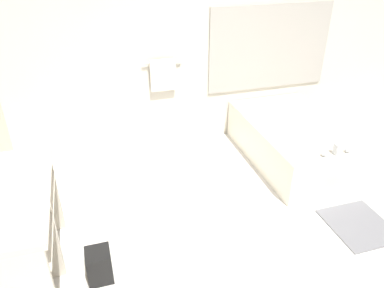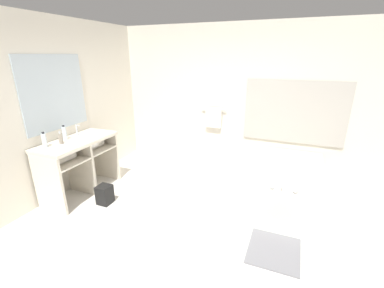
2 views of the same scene
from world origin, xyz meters
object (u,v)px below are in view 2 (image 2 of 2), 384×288
bathtub (285,181)px  soap_dispenser (61,138)px  water_bottle_1 (64,133)px  water_bottle_2 (44,140)px  waste_bin (105,195)px

bathtub → soap_dispenser: (-3.12, -1.32, 0.72)m
water_bottle_1 → water_bottle_2: 0.36m
water_bottle_2 → waste_bin: (0.70, 0.28, -0.87)m
water_bottle_1 → bathtub: bearing=19.8°
waste_bin → bathtub: bearing=26.2°
water_bottle_1 → water_bottle_2: water_bottle_1 is taller
water_bottle_1 → waste_bin: water_bottle_1 is taller
water_bottle_2 → waste_bin: size_ratio=0.77×
water_bottle_1 → waste_bin: bearing=-6.1°
bathtub → waste_bin: bathtub is taller
water_bottle_1 → water_bottle_2: size_ratio=1.03×
bathtub → soap_dispenser: bearing=-157.1°
bathtub → water_bottle_1: (-3.22, -1.16, 0.74)m
water_bottle_2 → water_bottle_1: bearing=92.3°
soap_dispenser → waste_bin: bearing=7.5°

